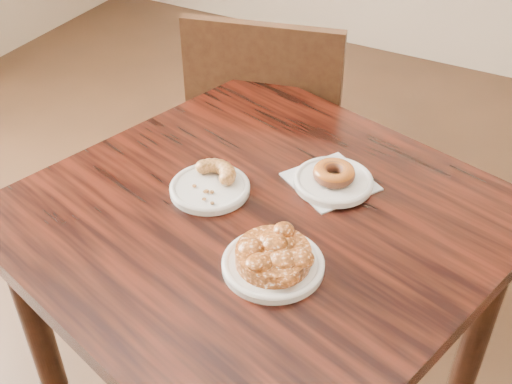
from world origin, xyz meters
The scene contains 9 objects.
cafe_table centered at (-0.26, 0.17, 0.38)m, with size 0.83×0.83×0.75m, color black.
chair_far centered at (-0.54, 0.81, 0.45)m, with size 0.45×0.45×0.90m, color black, non-canonical shape.
napkin centered at (-0.18, 0.31, 0.75)m, with size 0.15×0.15×0.00m, color silver.
plate_donut centered at (-0.17, 0.31, 0.76)m, with size 0.16×0.16×0.01m, color white.
plate_cruller centered at (-0.37, 0.18, 0.76)m, with size 0.16×0.16×0.01m, color silver.
plate_fritter centered at (-0.17, 0.04, 0.76)m, with size 0.18×0.18×0.01m, color white.
glazed_donut centered at (-0.17, 0.31, 0.78)m, with size 0.08×0.08×0.03m, color brown.
apple_fritter centered at (-0.17, 0.04, 0.78)m, with size 0.17×0.17×0.04m, color #421D07, non-canonical shape.
cruller_fragment centered at (-0.37, 0.18, 0.78)m, with size 0.11×0.11×0.03m, color brown, non-canonical shape.
Camera 1 is at (0.17, -0.66, 1.52)m, focal length 45.00 mm.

